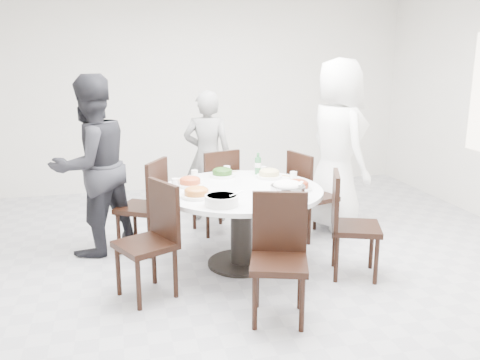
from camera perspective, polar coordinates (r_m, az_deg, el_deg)
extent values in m
cube|color=#B1B1B6|center=(4.95, 2.57, -9.29)|extent=(6.00, 6.00, 0.01)
cube|color=white|center=(7.49, -3.85, 9.76)|extent=(6.00, 0.01, 2.80)
cylinder|color=white|center=(4.79, 0.14, -5.32)|extent=(1.50, 1.50, 0.75)
cube|color=black|center=(5.53, 8.20, -1.67)|extent=(0.52, 0.52, 0.95)
cube|color=black|center=(5.66, -2.93, -1.17)|extent=(0.52, 0.52, 0.95)
cube|color=black|center=(5.20, -11.07, -2.84)|extent=(0.58, 0.58, 0.95)
cube|color=black|center=(4.21, -10.60, -6.88)|extent=(0.56, 0.56, 0.95)
cube|color=black|center=(3.81, 4.40, -8.99)|extent=(0.53, 0.53, 0.95)
cube|color=black|center=(4.65, 12.90, -4.98)|extent=(0.54, 0.54, 0.95)
imported|color=white|center=(5.80, 10.86, 3.86)|extent=(0.73, 1.01, 1.92)
imported|color=black|center=(6.00, -3.65, 2.64)|extent=(0.65, 0.53, 1.55)
imported|color=black|center=(5.17, -16.29, 1.51)|extent=(1.09, 1.05, 1.78)
cylinder|color=white|center=(5.11, -2.00, 0.73)|extent=(0.26, 0.26, 0.07)
cylinder|color=white|center=(5.08, 3.29, 0.64)|extent=(0.26, 0.26, 0.07)
cylinder|color=white|center=(4.78, -5.63, -0.29)|extent=(0.25, 0.25, 0.07)
cylinder|color=white|center=(4.65, 6.40, -0.70)|extent=(0.27, 0.27, 0.07)
cylinder|color=white|center=(4.40, -4.91, -1.51)|extent=(0.27, 0.27, 0.07)
cylinder|color=silver|center=(4.32, 5.37, -1.43)|extent=(0.30, 0.30, 0.13)
cylinder|color=white|center=(4.16, -2.07, -2.29)|extent=(0.28, 0.28, 0.09)
cylinder|color=#296839|center=(5.21, 2.03, 1.86)|extent=(0.06, 0.06, 0.23)
cylinder|color=white|center=(5.23, -1.44, 1.12)|extent=(0.07, 0.07, 0.08)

